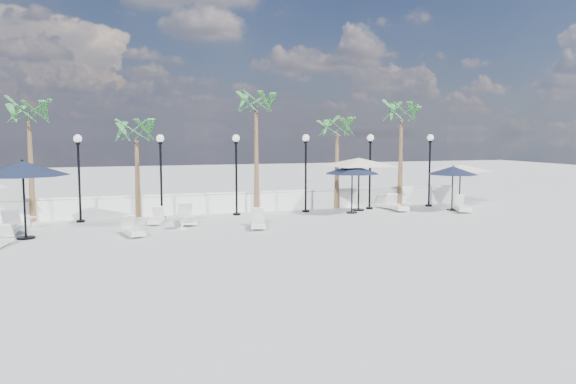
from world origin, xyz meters
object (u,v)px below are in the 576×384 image
object	(u,v)px
lounger_0	(8,228)
parasol_cream_sq_b	(461,165)
lounger_4	(187,218)
parasol_navy_left	(23,169)
lounger_1	(133,230)
parasol_navy_mid	(352,169)
lounger_5	(258,222)
parasol_navy_right	(453,171)
parasol_cream_sq_a	(359,158)
lounger_3	(156,219)
lounger_6	(461,207)
lounger_8	(397,206)
lounger_7	(388,205)

from	to	relation	value
lounger_0	parasol_cream_sq_b	world-z (taller)	parasol_cream_sq_b
lounger_4	parasol_navy_left	xyz separation A→B (m)	(-6.15, -1.63, 2.34)
lounger_0	parasol_cream_sq_b	bearing A→B (deg)	5.93
lounger_1	parasol_navy_mid	size ratio (longest dim) A/B	0.65
lounger_4	parasol_cream_sq_b	distance (m)	14.81
lounger_5	parasol_navy_right	xyz separation A→B (m)	(10.77, 2.15, 1.78)
lounger_4	parasol_cream_sq_a	size ratio (longest dim) A/B	0.35
lounger_3	parasol_cream_sq_a	bearing A→B (deg)	19.90
parasol_navy_left	parasol_navy_right	xyz separation A→B (m)	(19.56, 1.83, -0.58)
parasol_navy_right	lounger_0	bearing A→B (deg)	-177.74
lounger_5	parasol_navy_mid	distance (m)	6.43
lounger_0	lounger_3	distance (m)	5.76
lounger_4	parasol_cream_sq_a	bearing A→B (deg)	12.29
parasol_navy_left	parasol_navy_right	distance (m)	19.65
parasol_navy_left	parasol_cream_sq_b	world-z (taller)	parasol_navy_left
lounger_3	lounger_5	size ratio (longest dim) A/B	0.89
lounger_3	lounger_0	bearing A→B (deg)	-155.63
lounger_5	parasol_cream_sq_a	world-z (taller)	parasol_cream_sq_a
lounger_1	parasol_navy_left	bearing A→B (deg)	158.80
parasol_cream_sq_b	lounger_4	bearing A→B (deg)	-174.92
lounger_1	lounger_3	bearing A→B (deg)	54.48
lounger_3	lounger_4	xyz separation A→B (m)	(1.25, -0.48, 0.05)
lounger_6	lounger_3	bearing A→B (deg)	-161.14
parasol_navy_right	parasol_cream_sq_a	distance (m)	4.80
lounger_5	parasol_cream_sq_a	size ratio (longest dim) A/B	0.33
parasol_navy_right	parasol_cream_sq_b	distance (m)	1.65
lounger_1	parasol_navy_right	size ratio (longest dim) A/B	0.69
parasol_navy_left	parasol_navy_mid	distance (m)	14.49
lounger_1	parasol_navy_left	xyz separation A→B (m)	(-3.79, 0.56, 2.38)
parasol_navy_right	parasol_navy_left	bearing A→B (deg)	-174.66
lounger_3	lounger_8	size ratio (longest dim) A/B	0.88
lounger_0	lounger_5	world-z (taller)	lounger_0
lounger_6	lounger_0	bearing A→B (deg)	-157.22
lounger_6	lounger_7	bearing A→B (deg)	168.77
lounger_8	parasol_navy_left	xyz separation A→B (m)	(-16.84, -2.61, 2.36)
lounger_6	parasol_navy_mid	world-z (taller)	parasol_navy_mid
parasol_navy_mid	parasol_navy_right	distance (m)	5.32
parasol_cream_sq_b	lounger_7	bearing A→B (deg)	175.61
lounger_6	parasol_cream_sq_b	size ratio (longest dim) A/B	0.41
lounger_7	lounger_4	bearing A→B (deg)	175.16
lounger_3	parasol_navy_left	size ratio (longest dim) A/B	0.51
lounger_3	parasol_navy_left	distance (m)	5.84
parasol_navy_left	parasol_cream_sq_b	distance (m)	20.98
lounger_3	parasol_navy_right	world-z (taller)	parasol_navy_right
lounger_0	parasol_navy_left	world-z (taller)	parasol_navy_left
lounger_3	lounger_6	distance (m)	14.85
lounger_1	lounger_4	xyz separation A→B (m)	(2.36, 2.19, 0.04)
lounger_4	parasol_cream_sq_a	xyz separation A→B (m)	(8.86, 1.59, 2.39)
parasol_navy_mid	lounger_3	bearing A→B (deg)	-177.99
lounger_8	parasol_navy_mid	world-z (taller)	parasol_navy_mid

